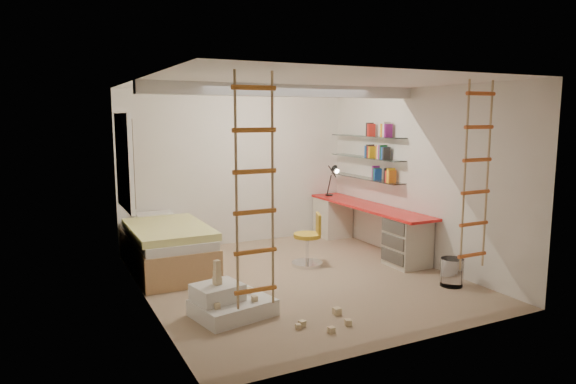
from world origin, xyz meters
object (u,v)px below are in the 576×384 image
desk (366,226)px  bed (167,247)px  play_platform (228,303)px  swivel_chair (309,246)px

desk → bed: bearing=173.5°
desk → play_platform: size_ratio=3.02×
bed → play_platform: size_ratio=2.15×
swivel_chair → play_platform: bearing=-142.9°
bed → play_platform: bed is taller
desk → play_platform: desk is taller
desk → bed: 3.22m
play_platform → swivel_chair: bearing=37.1°
desk → swivel_chair: (-1.28, -0.37, -0.12)m
desk → bed: (-3.20, 0.36, -0.07)m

